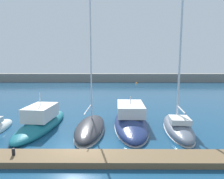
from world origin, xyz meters
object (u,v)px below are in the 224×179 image
motorboat_teal_second (42,122)px  sailboat_charcoal_third (90,127)px  dock_bollard (13,152)px  mooring_buoy_orange (136,83)px  sailboat_slate_fifth (178,126)px  motorboat_navy_fourth (131,120)px

motorboat_teal_second → sailboat_charcoal_third: sailboat_charcoal_third is taller
motorboat_teal_second → dock_bollard: (0.48, -6.50, 0.06)m
sailboat_charcoal_third → mooring_buoy_orange: sailboat_charcoal_third is taller
sailboat_slate_fifth → mooring_buoy_orange: sailboat_slate_fifth is taller
sailboat_charcoal_third → dock_bollard: size_ratio=31.91×
sailboat_slate_fifth → motorboat_teal_second: bearing=91.3°
sailboat_charcoal_third → motorboat_navy_fourth: size_ratio=1.36×
sailboat_charcoal_third → sailboat_slate_fifth: (7.83, 0.25, 0.02)m
sailboat_charcoal_third → mooring_buoy_orange: 37.94m
mooring_buoy_orange → dock_bollard: dock_bollard is taller
motorboat_teal_second → sailboat_charcoal_third: 4.84m
sailboat_slate_fifth → mooring_buoy_orange: bearing=4.7°
motorboat_teal_second → mooring_buoy_orange: motorboat_teal_second is taller
motorboat_teal_second → sailboat_charcoal_third: bearing=-97.9°
motorboat_teal_second → motorboat_navy_fourth: (8.45, 0.77, -0.05)m
mooring_buoy_orange → dock_bollard: 44.19m
sailboat_charcoal_third → motorboat_navy_fourth: sailboat_charcoal_third is taller
motorboat_teal_second → motorboat_navy_fourth: bearing=-79.1°
dock_bollard → sailboat_charcoal_third: bearing=51.8°
motorboat_navy_fourth → sailboat_slate_fifth: 4.41m
sailboat_charcoal_third → mooring_buoy_orange: size_ratio=22.40×
motorboat_teal_second → mooring_buoy_orange: (12.97, 35.89, -0.55)m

